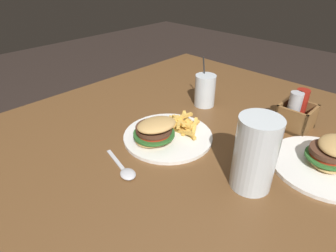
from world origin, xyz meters
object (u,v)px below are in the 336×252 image
juice_glass (205,91)px  spoon (126,172)px  meal_plate_near (163,133)px  beer_glass (255,155)px  condiment_caddy (296,114)px  meal_plate_far (327,160)px

juice_glass → spoon: 0.45m
meal_plate_near → beer_glass: 0.28m
meal_plate_near → beer_glass: beer_glass is taller
juice_glass → beer_glass: bearing=52.4°
meal_plate_near → condiment_caddy: size_ratio=2.14×
spoon → meal_plate_far: bearing=60.1°
meal_plate_near → spoon: 0.17m
meal_plate_far → meal_plate_near: bearing=-62.5°
beer_glass → spoon: size_ratio=1.20×
beer_glass → juice_glass: 0.42m
beer_glass → juice_glass: (-0.26, -0.33, -0.03)m
meal_plate_near → spoon: bearing=13.7°
spoon → juice_glass: bearing=115.7°
spoon → meal_plate_far: size_ratio=0.56×
beer_glass → meal_plate_far: bearing=150.7°
beer_glass → condiment_caddy: size_ratio=1.45×
beer_glass → spoon: 0.31m
meal_plate_near → condiment_caddy: condiment_caddy is taller
meal_plate_far → condiment_caddy: (-0.14, -0.14, 0.02)m
juice_glass → meal_plate_near: bearing=12.0°
beer_glass → spoon: beer_glass is taller
meal_plate_near → condiment_caddy: bearing=144.5°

